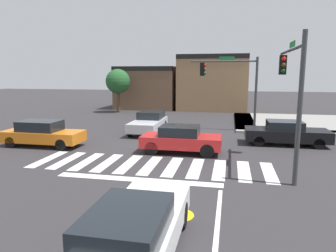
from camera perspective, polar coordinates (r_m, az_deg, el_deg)
ground_plane at (r=18.55m, az=0.25°, el=-3.35°), size 120.00×120.00×0.00m
crosswalk_near at (r=14.31m, az=-3.31°, el=-7.30°), size 11.10×3.02×0.01m
bike_detector_marking at (r=9.56m, az=1.88°, el=-16.22°), size 0.96×0.96×0.01m
curb_corner_northeast at (r=27.89m, az=21.63°, el=0.53°), size 10.00×10.60×0.15m
storefront_row at (r=37.44m, az=3.34°, el=7.72°), size 15.38×6.77×6.33m
traffic_signal_northeast at (r=23.12m, az=11.70°, el=8.54°), size 4.87×0.32×5.43m
traffic_signal_southeast at (r=14.01m, az=22.03°, el=7.91°), size 0.32×5.15×5.72m
car_silver at (r=22.02m, az=-3.57°, el=0.70°), size 1.90×4.50×1.46m
car_black at (r=19.52m, az=21.14°, el=-1.20°), size 4.78×1.90×1.43m
car_orange at (r=19.29m, az=-22.38°, el=-1.29°), size 4.66×1.73×1.50m
car_red at (r=16.37m, az=2.44°, el=-2.42°), size 4.23×1.85×1.46m
car_white at (r=7.19m, az=-6.00°, el=-18.72°), size 1.74×4.67×1.50m
roadside_tree at (r=33.94m, az=-9.33°, el=8.17°), size 2.65×2.65×4.72m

